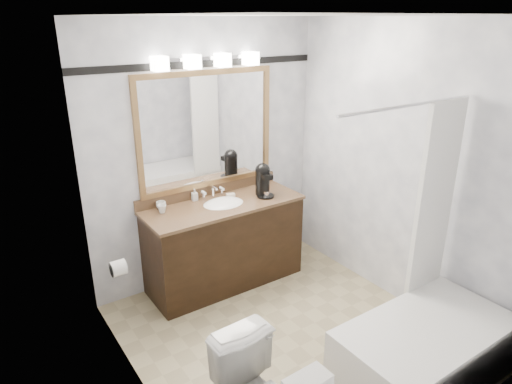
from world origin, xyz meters
TOP-DOWN VIEW (x-y plane):
  - room at (0.00, 0.00)m, footprint 2.42×2.62m
  - vanity at (0.00, 1.02)m, footprint 1.53×0.58m
  - mirror at (0.00, 1.28)m, footprint 1.40×0.04m
  - vanity_light_bar at (0.00, 1.23)m, footprint 1.02×0.14m
  - accent_stripe at (0.00, 1.29)m, footprint 2.40×0.01m
  - bathtub at (0.55, -0.90)m, footprint 1.30×0.75m
  - tp_roll at (-1.14, 0.66)m, footprint 0.11×0.12m
  - coffee_maker at (0.43, 0.98)m, footprint 0.17×0.21m
  - cup_left at (-0.54, 1.22)m, footprint 0.10×0.10m
  - cup_right at (-0.56, 1.14)m, footprint 0.09×0.09m
  - soap_bottle_a at (-0.19, 1.23)m, footprint 0.06×0.06m
  - soap_bar at (0.15, 1.13)m, footprint 0.09×0.07m

SIDE VIEW (x-z plane):
  - bathtub at x=0.55m, z-range -0.70..1.26m
  - vanity at x=0.00m, z-range -0.04..0.93m
  - tp_roll at x=-1.14m, z-range 0.64..0.76m
  - soap_bar at x=0.15m, z-range 0.85..0.88m
  - cup_left at x=-0.54m, z-range 0.85..0.92m
  - cup_right at x=-0.56m, z-range 0.85..0.92m
  - soap_bottle_a at x=-0.19m, z-range 0.85..0.96m
  - coffee_maker at x=0.43m, z-range 0.85..1.18m
  - room at x=0.00m, z-range -0.01..2.51m
  - mirror at x=0.00m, z-range 0.95..2.05m
  - accent_stripe at x=0.00m, z-range 2.07..2.13m
  - vanity_light_bar at x=0.00m, z-range 2.07..2.19m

